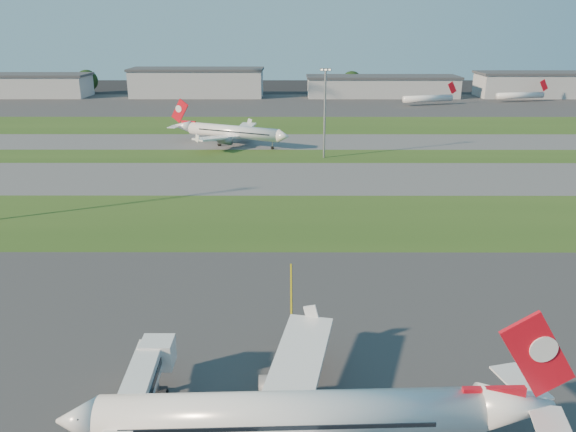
{
  "coord_description": "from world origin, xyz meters",
  "views": [
    {
      "loc": [
        4.69,
        -55.08,
        37.66
      ],
      "look_at": [
        4.51,
        34.24,
        7.0
      ],
      "focal_mm": 35.0,
      "sensor_mm": 36.0,
      "label": 1
    }
  ],
  "objects_px": {
    "airliner_taxiing": "(232,132)",
    "mini_jet_near": "(428,98)",
    "mini_jet_far": "(520,95)",
    "light_mast_centre": "(325,107)",
    "airliner_parked": "(295,417)"
  },
  "relations": [
    {
      "from": "airliner_taxiing",
      "to": "mini_jet_far",
      "type": "xyz_separation_m",
      "value": [
        135.95,
        108.67,
        -1.13
      ]
    },
    {
      "from": "airliner_parked",
      "to": "light_mast_centre",
      "type": "bearing_deg",
      "value": 83.29
    },
    {
      "from": "light_mast_centre",
      "to": "airliner_parked",
      "type": "bearing_deg",
      "value": -94.59
    },
    {
      "from": "mini_jet_near",
      "to": "mini_jet_far",
      "type": "xyz_separation_m",
      "value": [
        49.89,
        12.67,
        0.0
      ]
    },
    {
      "from": "airliner_taxiing",
      "to": "mini_jet_near",
      "type": "distance_m",
      "value": 128.92
    },
    {
      "from": "mini_jet_near",
      "to": "light_mast_centre",
      "type": "distance_m",
      "value": 127.82
    },
    {
      "from": "light_mast_centre",
      "to": "mini_jet_near",
      "type": "bearing_deg",
      "value": 63.22
    },
    {
      "from": "airliner_parked",
      "to": "mini_jet_near",
      "type": "bearing_deg",
      "value": 71.96
    },
    {
      "from": "airliner_taxiing",
      "to": "mini_jet_near",
      "type": "bearing_deg",
      "value": -107.18
    },
    {
      "from": "airliner_taxiing",
      "to": "mini_jet_far",
      "type": "distance_m",
      "value": 174.05
    },
    {
      "from": "airliner_parked",
      "to": "airliner_taxiing",
      "type": "relative_size",
      "value": 1.12
    },
    {
      "from": "mini_jet_near",
      "to": "mini_jet_far",
      "type": "distance_m",
      "value": 51.48
    },
    {
      "from": "airliner_parked",
      "to": "mini_jet_near",
      "type": "relative_size",
      "value": 1.51
    },
    {
      "from": "mini_jet_far",
      "to": "light_mast_centre",
      "type": "height_order",
      "value": "light_mast_centre"
    },
    {
      "from": "mini_jet_near",
      "to": "airliner_parked",
      "type": "bearing_deg",
      "value": -122.21
    }
  ]
}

